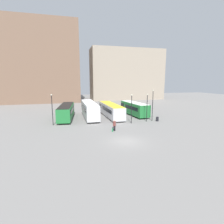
{
  "coord_description": "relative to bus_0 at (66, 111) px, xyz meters",
  "views": [
    {
      "loc": [
        -7.24,
        -20.56,
        7.81
      ],
      "look_at": [
        0.93,
        11.17,
        1.92
      ],
      "focal_mm": 28.0,
      "sensor_mm": 36.0,
      "label": 1
    }
  ],
  "objects": [
    {
      "name": "bus_3",
      "position": [
        15.09,
        0.07,
        0.02
      ],
      "size": [
        3.48,
        9.95,
        2.93
      ],
      "rotation": [
        0.0,
        0.0,
        1.67
      ],
      "color": "#237A38",
      "rests_on": "ground_plane"
    },
    {
      "name": "ground_plane",
      "position": [
        7.54,
        -16.36,
        -1.58
      ],
      "size": [
        160.0,
        160.0,
        0.0
      ],
      "primitive_type": "plane",
      "color": "slate"
    },
    {
      "name": "building_block_left",
      "position": [
        -9.94,
        34.56,
        12.64
      ],
      "size": [
        29.93,
        16.91,
        28.43
      ],
      "color": "#7F604C",
      "rests_on": "ground_plane"
    },
    {
      "name": "lamp_post_1",
      "position": [
        16.39,
        -6.24,
        1.97
      ],
      "size": [
        0.28,
        0.28,
        6.08
      ],
      "color": "black",
      "rests_on": "ground_plane"
    },
    {
      "name": "lamp_post_3",
      "position": [
        -2.34,
        -5.0,
        1.68
      ],
      "size": [
        0.28,
        0.28,
        5.52
      ],
      "color": "black",
      "rests_on": "ground_plane"
    },
    {
      "name": "lamp_post_0",
      "position": [
        15.02,
        -6.63,
        1.62
      ],
      "size": [
        0.28,
        0.28,
        5.4
      ],
      "color": "black",
      "rests_on": "ground_plane"
    },
    {
      "name": "trash_bin",
      "position": [
        17.2,
        -6.86,
        -1.15
      ],
      "size": [
        0.52,
        0.52,
        0.85
      ],
      "color": "black",
      "rests_on": "ground_plane"
    },
    {
      "name": "bus_1",
      "position": [
        4.83,
        0.01,
        0.23
      ],
      "size": [
        2.53,
        11.86,
        3.32
      ],
      "rotation": [
        0.0,
        0.0,
        1.57
      ],
      "color": "silver",
      "rests_on": "ground_plane"
    },
    {
      "name": "bus_2",
      "position": [
        9.46,
        -0.29,
        -0.03
      ],
      "size": [
        2.91,
        12.24,
        2.82
      ],
      "rotation": [
        0.0,
        0.0,
        1.6
      ],
      "color": "silver",
      "rests_on": "ground_plane"
    },
    {
      "name": "building_block_right",
      "position": [
        25.11,
        34.56,
        8.72
      ],
      "size": [
        30.12,
        10.51,
        20.59
      ],
      "color": "tan",
      "rests_on": "ground_plane"
    },
    {
      "name": "bus_0",
      "position": [
        0.0,
        0.0,
        0.0
      ],
      "size": [
        3.65,
        11.22,
        2.88
      ],
      "rotation": [
        0.0,
        0.0,
        1.46
      ],
      "color": "#237A38",
      "rests_on": "ground_plane"
    },
    {
      "name": "suitcase",
      "position": [
        6.92,
        -11.57,
        -1.3
      ],
      "size": [
        0.3,
        0.44,
        0.79
      ],
      "rotation": [
        0.0,
        0.0,
        1.24
      ],
      "color": "#28844C",
      "rests_on": "ground_plane"
    },
    {
      "name": "traveler",
      "position": [
        7.31,
        -11.22,
        -0.52
      ],
      "size": [
        0.58,
        0.58,
        1.78
      ],
      "rotation": [
        0.0,
        0.0,
        1.24
      ],
      "color": "black",
      "rests_on": "ground_plane"
    },
    {
      "name": "lamp_post_2",
      "position": [
        11.63,
        -7.28,
        1.62
      ],
      "size": [
        0.28,
        0.28,
        5.39
      ],
      "color": "black",
      "rests_on": "ground_plane"
    }
  ]
}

